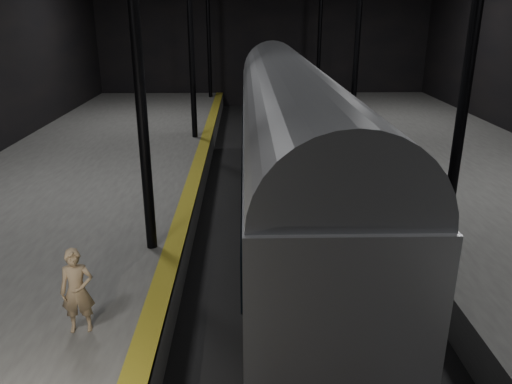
{
  "coord_description": "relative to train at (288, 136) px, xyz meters",
  "views": [
    {
      "loc": [
        -1.38,
        -15.68,
        6.72
      ],
      "look_at": [
        -1.09,
        -2.67,
        2.0
      ],
      "focal_mm": 35.0,
      "sensor_mm": 36.0,
      "label": 1
    }
  ],
  "objects": [
    {
      "name": "train",
      "position": [
        0.0,
        0.0,
        0.0
      ],
      "size": [
        2.95,
        19.71,
        5.27
      ],
      "color": "#ABADB3",
      "rests_on": "ground"
    },
    {
      "name": "ground",
      "position": [
        0.0,
        0.05,
        -2.94
      ],
      "size": [
        44.0,
        44.0,
        0.0
      ],
      "primitive_type": "plane",
      "color": "black",
      "rests_on": "ground"
    },
    {
      "name": "platform_right",
      "position": [
        7.5,
        0.05,
        -2.44
      ],
      "size": [
        9.0,
        43.8,
        1.0
      ],
      "primitive_type": "cube",
      "color": "#4C4C49",
      "rests_on": "ground"
    },
    {
      "name": "tactile_strip",
      "position": [
        -3.25,
        0.05,
        -1.93
      ],
      "size": [
        0.5,
        43.8,
        0.01
      ],
      "primitive_type": "cube",
      "color": "olive",
      "rests_on": "platform_left"
    },
    {
      "name": "track",
      "position": [
        0.0,
        0.05,
        -2.87
      ],
      "size": [
        2.4,
        43.0,
        0.24
      ],
      "color": "#3F3328",
      "rests_on": "ground"
    },
    {
      "name": "platform_left",
      "position": [
        -7.5,
        0.05,
        -2.44
      ],
      "size": [
        9.0,
        43.8,
        1.0
      ],
      "primitive_type": "cube",
      "color": "#4C4C49",
      "rests_on": "ground"
    },
    {
      "name": "woman",
      "position": [
        -4.52,
        -7.5,
        -1.1
      ],
      "size": [
        0.66,
        0.48,
        1.68
      ],
      "primitive_type": "imported",
      "rotation": [
        0.0,
        0.0,
        0.14
      ],
      "color": "tan",
      "rests_on": "platform_left"
    }
  ]
}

